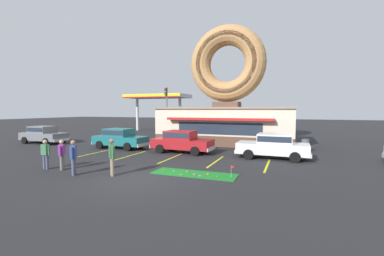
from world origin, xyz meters
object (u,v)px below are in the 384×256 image
car_teal (120,138)px  pedestrian_clipboard_woman (112,155)px  pedestrian_blue_sweater_man (62,153)px  pedestrian_hooded_kid (73,156)px  golf_ball (174,171)px  traffic_light_pole (166,105)px  car_grey (43,134)px  putting_flag_pin (232,169)px  trash_bin (305,145)px  car_red (182,141)px  car_white (273,145)px  pedestrian_leather_jacket_man (45,153)px

car_teal → pedestrian_clipboard_woman: (5.02, -7.35, 0.12)m
pedestrian_blue_sweater_man → pedestrian_clipboard_woman: pedestrian_clipboard_woman is taller
pedestrian_blue_sweater_man → pedestrian_hooded_kid: size_ratio=0.93×
golf_ball → traffic_light_pole: size_ratio=0.01×
car_grey → car_teal: 8.56m
pedestrian_clipboard_woman → traffic_light_pole: (-6.00, 17.78, 2.72)m
golf_ball → putting_flag_pin: bearing=-0.6°
putting_flag_pin → car_teal: car_teal is taller
pedestrian_blue_sweater_man → trash_bin: 16.15m
car_red → traffic_light_pole: (-6.48, 10.54, 2.84)m
putting_flag_pin → car_teal: (-10.42, 5.75, 0.43)m
car_grey → car_teal: size_ratio=0.99×
golf_ball → car_white: car_white is taller
traffic_light_pole → pedestrian_blue_sweater_man: bearing=-81.1°
pedestrian_blue_sweater_man → pedestrian_hooded_kid: bearing=-23.7°
pedestrian_hooded_kid → golf_ball: bearing=27.7°
traffic_light_pole → car_red: bearing=-58.4°
golf_ball → car_white: (4.42, 5.57, 0.82)m
car_white → car_teal: size_ratio=0.99×
car_grey → putting_flag_pin: bearing=-16.9°
car_red → car_grey: (-14.06, 0.15, 0.00)m
traffic_light_pole → car_grey: bearing=-126.1°
pedestrian_leather_jacket_man → pedestrian_hooded_kid: bearing=-10.3°
car_red → trash_bin: bearing=22.1°
pedestrian_blue_sweater_man → pedestrian_leather_jacket_man: 0.95m
car_white → traffic_light_pole: (-12.87, 10.57, 2.84)m
pedestrian_blue_sweater_man → trash_bin: size_ratio=1.61×
pedestrian_blue_sweater_man → pedestrian_hooded_kid: 1.57m
car_teal → pedestrian_blue_sweater_man: 7.52m
golf_ball → traffic_light_pole: (-8.45, 16.14, 3.66)m
car_white → car_grey: (-20.45, 0.17, 0.00)m
car_white → pedestrian_blue_sweater_man: 12.36m
pedestrian_blue_sweater_man → pedestrian_clipboard_woman: 3.21m
car_white → car_grey: same height
pedestrian_blue_sweater_man → traffic_light_pole: traffic_light_pole is taller
car_red → pedestrian_leather_jacket_man: size_ratio=2.95×
putting_flag_pin → car_white: car_white is taller
car_red → car_grey: same height
car_white → pedestrian_blue_sweater_man: size_ratio=2.91×
putting_flag_pin → traffic_light_pole: bearing=125.2°
golf_ball → car_grey: (-16.03, 5.74, 0.82)m
car_white → pedestrian_clipboard_woman: 9.96m
putting_flag_pin → pedestrian_hooded_kid: pedestrian_hooded_kid is taller
car_grey → car_teal: (8.56, -0.03, 0.00)m
pedestrian_clipboard_woman → traffic_light_pole: 18.96m
car_teal → pedestrian_hooded_kid: bearing=-67.8°
golf_ball → putting_flag_pin: (2.95, -0.03, 0.39)m
golf_ball → car_red: size_ratio=0.01×
car_white → pedestrian_leather_jacket_man: (-11.00, -7.36, -0.01)m
car_grey → pedestrian_leather_jacket_man: size_ratio=2.94×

